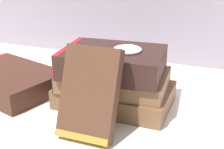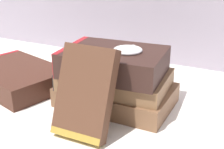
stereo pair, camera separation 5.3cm
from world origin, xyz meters
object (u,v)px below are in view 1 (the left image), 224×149
at_px(book_side_left, 8,79).
at_px(book_leaning_front, 90,96).
at_px(book_flat_bottom, 115,95).
at_px(reading_glasses, 110,80).
at_px(book_flat_middle, 111,79).
at_px(book_flat_top, 110,61).
at_px(pocket_watch, 127,50).

distance_m(book_side_left, book_leaning_front, 0.29).
height_order(book_flat_bottom, reading_glasses, book_flat_bottom).
bearing_deg(book_side_left, book_leaning_front, -6.07).
relative_size(book_flat_bottom, book_flat_middle, 1.05).
bearing_deg(book_flat_top, book_flat_middle, 93.33).
bearing_deg(book_flat_bottom, pocket_watch, -16.71).
xyz_separation_m(pocket_watch, reading_glasses, (-0.08, 0.12, -0.13)).
distance_m(book_flat_middle, book_side_left, 0.26).
relative_size(book_flat_bottom, reading_glasses, 2.40).
xyz_separation_m(book_flat_top, pocket_watch, (0.04, 0.00, 0.03)).
xyz_separation_m(book_flat_bottom, book_side_left, (-0.26, -0.02, 0.00)).
distance_m(book_flat_bottom, book_flat_middle, 0.04).
height_order(book_flat_top, pocket_watch, pocket_watch).
relative_size(book_flat_bottom, book_leaning_front, 1.47).
height_order(book_side_left, pocket_watch, pocket_watch).
relative_size(book_flat_middle, book_leaning_front, 1.40).
bearing_deg(book_flat_middle, book_side_left, 179.92).
bearing_deg(book_leaning_front, book_flat_bottom, 90.95).
bearing_deg(book_leaning_front, reading_glasses, 103.44).
height_order(book_flat_bottom, pocket_watch, pocket_watch).
relative_size(book_flat_top, book_side_left, 0.77).
bearing_deg(reading_glasses, pocket_watch, -50.41).
xyz_separation_m(book_flat_middle, reading_glasses, (-0.05, 0.12, -0.06)).
bearing_deg(book_flat_bottom, book_flat_top, -119.54).
relative_size(book_flat_top, reading_glasses, 2.14).
relative_size(book_side_left, reading_glasses, 2.79).
xyz_separation_m(book_side_left, pocket_watch, (0.29, 0.01, 0.10)).
bearing_deg(pocket_watch, book_flat_middle, 171.99).
distance_m(book_flat_bottom, pocket_watch, 0.11).
xyz_separation_m(book_flat_middle, pocket_watch, (0.04, -0.01, 0.07)).
bearing_deg(book_flat_top, book_leaning_front, -90.16).
height_order(book_flat_bottom, book_flat_middle, book_flat_middle).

